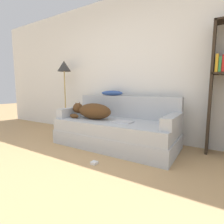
{
  "coord_description": "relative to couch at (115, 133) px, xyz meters",
  "views": [
    {
      "loc": [
        1.61,
        -0.72,
        0.95
      ],
      "look_at": [
        0.15,
        1.64,
        0.58
      ],
      "focal_mm": 28.0,
      "sensor_mm": 36.0,
      "label": 1
    }
  ],
  "objects": [
    {
      "name": "couch",
      "position": [
        0.0,
        0.0,
        0.0
      ],
      "size": [
        2.0,
        0.92,
        0.43
      ],
      "color": "#B2B7BC",
      "rests_on": "ground_plane"
    },
    {
      "name": "dog",
      "position": [
        -0.42,
        -0.08,
        0.36
      ],
      "size": [
        0.8,
        0.32,
        0.28
      ],
      "color": "#513319",
      "rests_on": "couch"
    },
    {
      "name": "power_adapter",
      "position": [
        0.15,
        -0.77,
        -0.2
      ],
      "size": [
        0.08,
        0.08,
        0.03
      ],
      "color": "silver",
      "rests_on": "ground_plane"
    },
    {
      "name": "ground_plane",
      "position": [
        -0.15,
        -1.73,
        -0.21
      ],
      "size": [
        20.0,
        20.0,
        0.0
      ],
      "primitive_type": "plane",
      "color": "tan"
    },
    {
      "name": "throw_pillow",
      "position": [
        -0.32,
        0.41,
        0.66
      ],
      "size": [
        0.46,
        0.19,
        0.1
      ],
      "color": "#335199",
      "rests_on": "couch_backrest"
    },
    {
      "name": "floor_lamp",
      "position": [
        -1.51,
        0.34,
        1.09
      ],
      "size": [
        0.29,
        0.29,
        1.56
      ],
      "color": "tan",
      "rests_on": "ground_plane"
    },
    {
      "name": "couch_arm_right",
      "position": [
        0.93,
        -0.01,
        0.3
      ],
      "size": [
        0.15,
        0.73,
        0.16
      ],
      "color": "#B2B7BC",
      "rests_on": "couch"
    },
    {
      "name": "couch_backrest",
      "position": [
        -0.0,
        0.39,
        0.41
      ],
      "size": [
        1.96,
        0.15,
        0.39
      ],
      "color": "#B2B7BC",
      "rests_on": "couch"
    },
    {
      "name": "wall_back",
      "position": [
        -0.15,
        0.65,
        1.14
      ],
      "size": [
        7.66,
        0.06,
        2.7
      ],
      "color": "white",
      "rests_on": "ground_plane"
    },
    {
      "name": "laptop",
      "position": [
        0.19,
        -0.08,
        0.23
      ],
      "size": [
        0.32,
        0.21,
        0.02
      ],
      "rotation": [
        0.0,
        0.0,
        -0.0
      ],
      "color": "silver",
      "rests_on": "couch"
    },
    {
      "name": "couch_arm_left",
      "position": [
        -0.93,
        -0.01,
        0.3
      ],
      "size": [
        0.15,
        0.73,
        0.16
      ],
      "color": "#B2B7BC",
      "rests_on": "couch"
    }
  ]
}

